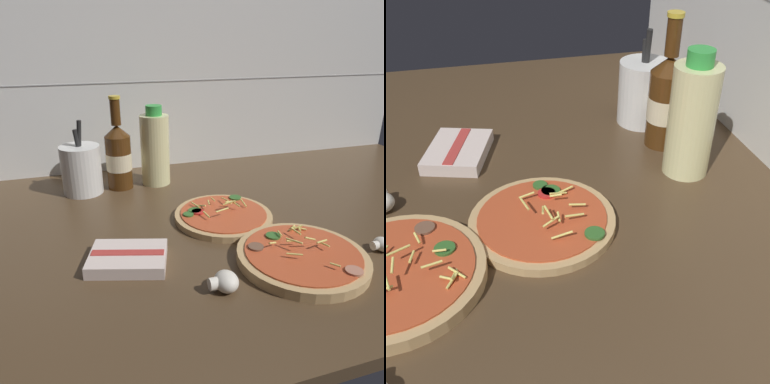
# 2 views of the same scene
# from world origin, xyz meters

# --- Properties ---
(counter_slab) EXTENTS (1.60, 0.90, 0.03)m
(counter_slab) POSITION_xyz_m (0.00, 0.00, 0.01)
(counter_slab) COLOR #4C3823
(counter_slab) RESTS_ON ground
(pizza_near) EXTENTS (0.25, 0.25, 0.05)m
(pizza_near) POSITION_xyz_m (0.01, -0.21, 0.04)
(pizza_near) COLOR tan
(pizza_near) RESTS_ON counter_slab
(pizza_far) EXTENTS (0.23, 0.23, 0.05)m
(pizza_far) POSITION_xyz_m (-0.06, 0.01, 0.03)
(pizza_far) COLOR tan
(pizza_far) RESTS_ON counter_slab
(beer_bottle) EXTENTS (0.07, 0.07, 0.26)m
(beer_bottle) POSITION_xyz_m (-0.27, 0.29, 0.12)
(beer_bottle) COLOR #47280F
(beer_bottle) RESTS_ON counter_slab
(oil_bottle) EXTENTS (0.08, 0.08, 0.23)m
(oil_bottle) POSITION_xyz_m (-0.16, 0.29, 0.13)
(oil_bottle) COLOR beige
(oil_bottle) RESTS_ON counter_slab
(utensil_crock) EXTENTS (0.11, 0.11, 0.20)m
(utensil_crock) POSITION_xyz_m (-0.37, 0.28, 0.09)
(utensil_crock) COLOR silver
(utensil_crock) RESTS_ON counter_slab
(dish_towel) EXTENTS (0.17, 0.15, 0.03)m
(dish_towel) POSITION_xyz_m (-0.31, -0.12, 0.04)
(dish_towel) COLOR beige
(dish_towel) RESTS_ON counter_slab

